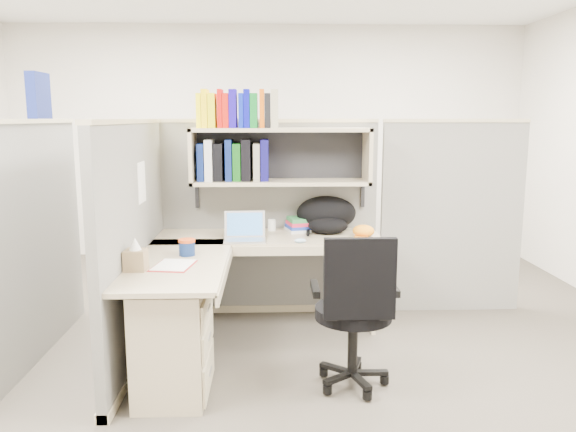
{
  "coord_description": "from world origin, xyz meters",
  "views": [
    {
      "loc": [
        0.01,
        -3.71,
        1.64
      ],
      "look_at": [
        0.14,
        0.25,
        0.94
      ],
      "focal_mm": 35.0,
      "sensor_mm": 36.0,
      "label": 1
    }
  ],
  "objects_px": {
    "backpack": "(327,214)",
    "laptop": "(245,227)",
    "snack_canister": "(187,247)",
    "task_chair": "(354,335)",
    "desk": "(204,309)"
  },
  "relations": [
    {
      "from": "backpack",
      "to": "laptop",
      "type": "bearing_deg",
      "value": -131.78
    },
    {
      "from": "laptop",
      "to": "snack_canister",
      "type": "bearing_deg",
      "value": -132.13
    },
    {
      "from": "task_chair",
      "to": "backpack",
      "type": "bearing_deg",
      "value": 91.88
    },
    {
      "from": "desk",
      "to": "task_chair",
      "type": "distance_m",
      "value": 0.96
    },
    {
      "from": "backpack",
      "to": "task_chair",
      "type": "height_order",
      "value": "backpack"
    },
    {
      "from": "desk",
      "to": "snack_canister",
      "type": "distance_m",
      "value": 0.44
    },
    {
      "from": "desk",
      "to": "snack_canister",
      "type": "xyz_separation_m",
      "value": [
        -0.13,
        0.24,
        0.35
      ]
    },
    {
      "from": "desk",
      "to": "laptop",
      "type": "xyz_separation_m",
      "value": [
        0.23,
        0.67,
        0.4
      ]
    },
    {
      "from": "task_chair",
      "to": "desk",
      "type": "bearing_deg",
      "value": 164.94
    },
    {
      "from": "desk",
      "to": "snack_canister",
      "type": "bearing_deg",
      "value": 119.25
    },
    {
      "from": "laptop",
      "to": "snack_canister",
      "type": "distance_m",
      "value": 0.57
    },
    {
      "from": "desk",
      "to": "backpack",
      "type": "relative_size",
      "value": 3.62
    },
    {
      "from": "snack_canister",
      "to": "task_chair",
      "type": "relative_size",
      "value": 0.11
    },
    {
      "from": "backpack",
      "to": "snack_canister",
      "type": "height_order",
      "value": "backpack"
    },
    {
      "from": "backpack",
      "to": "desk",
      "type": "bearing_deg",
      "value": -109.78
    }
  ]
}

